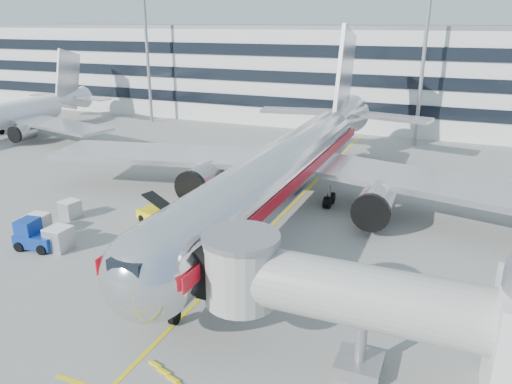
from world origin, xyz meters
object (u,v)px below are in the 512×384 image
at_px(main_jet, 289,165).
at_px(baggage_tug, 34,236).
at_px(ramp_worker, 137,264).
at_px(cargo_container_front, 59,239).
at_px(cargo_container_left, 70,209).
at_px(cargo_container_right, 38,224).
at_px(belt_loader, 163,217).

bearing_deg(main_jet, baggage_tug, -134.69).
bearing_deg(ramp_worker, cargo_container_front, 133.01).
bearing_deg(main_jet, ramp_worker, -108.61).
bearing_deg(main_jet, cargo_container_left, -151.36).
relative_size(main_jet, baggage_tug, 15.75).
xyz_separation_m(cargo_container_right, cargo_container_front, (3.64, -1.54, 0.04)).
bearing_deg(ramp_worker, cargo_container_left, 111.87).
xyz_separation_m(main_jet, baggage_tug, (-14.99, -15.15, -3.24)).
bearing_deg(cargo_container_left, main_jet, 28.64).
relative_size(main_jet, belt_loader, 9.66).
distance_m(cargo_container_left, cargo_container_front, 6.61).
xyz_separation_m(baggage_tug, cargo_container_right, (-1.75, 2.06, -0.14)).
distance_m(baggage_tug, cargo_container_left, 6.22).
bearing_deg(baggage_tug, cargo_container_left, 108.09).
relative_size(main_jet, cargo_container_left, 30.44).
height_order(main_jet, cargo_container_left, main_jet).
relative_size(baggage_tug, cargo_container_right, 1.88).
relative_size(belt_loader, baggage_tug, 1.63).
height_order(cargo_container_left, cargo_container_front, cargo_container_front).
xyz_separation_m(main_jet, belt_loader, (-8.63, -7.44, -3.54)).
bearing_deg(ramp_worker, belt_loader, 72.95).
distance_m(main_jet, baggage_tug, 21.56).
xyz_separation_m(belt_loader, ramp_worker, (3.33, -8.29, 0.18)).
height_order(cargo_container_left, ramp_worker, ramp_worker).
bearing_deg(main_jet, cargo_container_right, -141.98).
distance_m(main_jet, cargo_container_left, 19.59).
bearing_deg(belt_loader, cargo_container_right, -145.15).
bearing_deg(cargo_container_left, baggage_tug, -71.91).
distance_m(main_jet, cargo_container_front, 19.92).
xyz_separation_m(cargo_container_left, cargo_container_front, (3.82, -5.39, 0.11)).
relative_size(baggage_tug, cargo_container_front, 1.82).
height_order(baggage_tug, cargo_container_front, baggage_tug).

